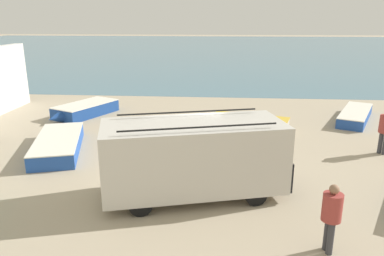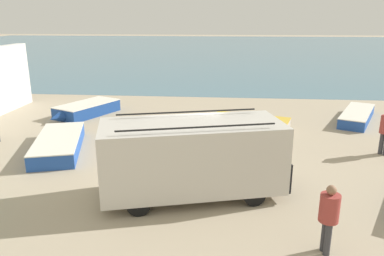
% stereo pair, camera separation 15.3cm
% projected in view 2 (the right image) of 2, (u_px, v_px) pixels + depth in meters
% --- Properties ---
extents(ground_plane, '(200.00, 200.00, 0.00)m').
position_uv_depth(ground_plane, '(185.00, 165.00, 13.63)').
color(ground_plane, tan).
extents(sea_water, '(120.00, 80.00, 0.01)m').
position_uv_depth(sea_water, '(219.00, 48.00, 63.23)').
color(sea_water, '#477084').
rests_on(sea_water, ground_plane).
extents(parked_van, '(5.72, 3.47, 2.41)m').
position_uv_depth(parked_van, '(193.00, 156.00, 11.03)').
color(parked_van, beige).
rests_on(parked_van, ground_plane).
extents(fishing_rowboat_0, '(4.54, 2.42, 0.52)m').
position_uv_depth(fishing_rowboat_0, '(248.00, 122.00, 18.20)').
color(fishing_rowboat_0, '#ADA89E').
rests_on(fishing_rowboat_0, ground_plane).
extents(fishing_rowboat_1, '(2.77, 5.28, 0.59)m').
position_uv_depth(fishing_rowboat_1, '(59.00, 143.00, 15.16)').
color(fishing_rowboat_1, '#234CA3').
rests_on(fishing_rowboat_1, ground_plane).
extents(fishing_rowboat_2, '(3.05, 4.31, 0.65)m').
position_uv_depth(fishing_rowboat_2, '(86.00, 109.00, 20.42)').
color(fishing_rowboat_2, navy).
rests_on(fishing_rowboat_2, ground_plane).
extents(fishing_rowboat_5, '(3.00, 5.10, 0.53)m').
position_uv_depth(fishing_rowboat_5, '(357.00, 115.00, 19.50)').
color(fishing_rowboat_5, '#234CA3').
rests_on(fishing_rowboat_5, ground_plane).
extents(fisherman_2, '(0.44, 0.44, 1.68)m').
position_uv_depth(fisherman_2, '(329.00, 213.00, 8.31)').
color(fisherman_2, '#38383D').
rests_on(fisherman_2, ground_plane).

